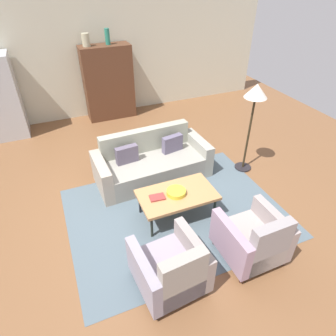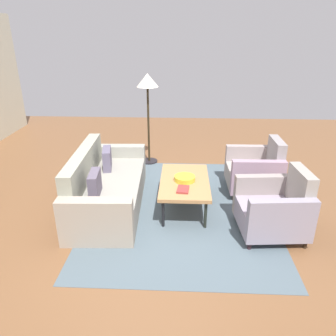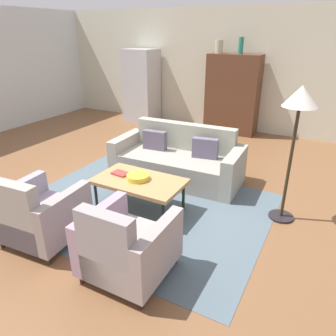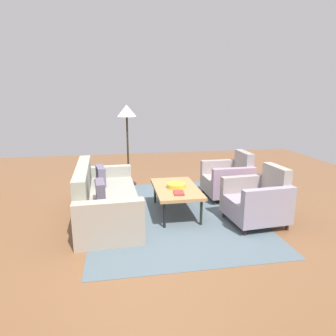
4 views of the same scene
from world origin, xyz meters
The scene contains 14 objects.
ground_plane centered at (0.00, 0.00, 0.00)m, with size 11.28×11.28×0.00m, color brown.
wall_back centered at (0.00, 3.94, 1.40)m, with size 9.40×0.12×2.80m, color beige.
area_rug centered at (0.34, -0.45, 0.00)m, with size 3.40×2.60×0.01m, color #4F5F69.
couch centered at (0.33, 0.68, 0.29)m, with size 2.13×0.98×0.86m.
coffee_table centered at (0.34, -0.50, 0.41)m, with size 1.20×0.70×0.45m.
armchair_left centered at (-0.26, -1.67, 0.34)m, with size 0.86×0.86×0.88m.
armchair_right centered at (0.94, -1.67, 0.34)m, with size 0.81×0.81×0.88m.
fruit_bowl centered at (0.32, -0.50, 0.48)m, with size 0.30×0.30×0.07m, color gold.
book_stack centered at (0.01, -0.48, 0.46)m, with size 0.24×0.18×0.03m.
cabinet centered at (0.28, 3.59, 0.90)m, with size 1.20×0.51×1.80m.
vase_tall centered at (-0.12, 3.59, 1.94)m, with size 0.18×0.18×0.28m, color #B2AE8E.
vase_round centered at (0.38, 3.59, 1.98)m, with size 0.11×0.11×0.35m, color #277A64.
refrigerator centered at (-2.19, 3.49, 0.93)m, with size 0.80×0.73×1.85m.
floor_lamp centered at (2.10, 0.19, 1.44)m, with size 0.40×0.40×1.72m.
Camera 1 is at (-1.13, -3.64, 3.38)m, focal length 31.16 mm.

